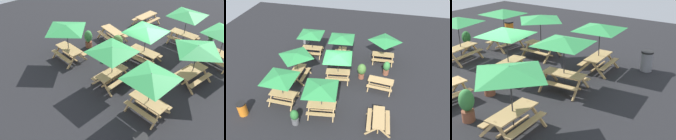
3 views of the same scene
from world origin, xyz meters
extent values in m
plane|color=#232326|center=(0.00, 0.00, 0.00)|extent=(29.48, 29.48, 0.00)
cube|color=tan|center=(-0.03, -0.26, 0.74)|extent=(1.88, 0.94, 0.05)
cube|color=tan|center=(0.04, -0.80, 0.45)|extent=(1.82, 0.50, 0.04)
cube|color=tan|center=(-0.10, 0.29, 0.45)|extent=(1.82, 0.50, 0.04)
cube|color=tan|center=(-0.75, -0.73, 0.37)|extent=(0.17, 0.80, 0.81)
cube|color=tan|center=(-0.85, 0.00, 0.37)|extent=(0.17, 0.80, 0.81)
cube|color=tan|center=(0.79, -0.51, 0.37)|extent=(0.17, 0.80, 0.81)
cube|color=tan|center=(0.69, 0.21, 0.37)|extent=(0.17, 0.80, 0.81)
cube|color=tan|center=(-0.03, -0.26, 0.22)|extent=(1.55, 0.28, 0.06)
cylinder|color=#2D2D33|center=(-0.03, -0.26, 1.15)|extent=(0.04, 0.04, 2.30)
pyramid|color=green|center=(-0.03, -0.26, 2.16)|extent=(2.80, 2.80, 0.28)
cube|color=tan|center=(0.32, -3.07, 0.74)|extent=(0.86, 1.86, 0.05)
cube|color=tan|center=(0.86, -3.02, 0.45)|extent=(0.42, 1.82, 0.04)
cube|color=tan|center=(-0.23, -3.12, 0.45)|extent=(0.42, 1.82, 0.04)
cube|color=tan|center=(0.75, -3.81, 0.37)|extent=(0.80, 0.13, 0.81)
cube|color=tan|center=(0.02, -3.88, 0.37)|extent=(0.80, 0.13, 0.81)
cube|color=tan|center=(0.61, -2.26, 0.37)|extent=(0.80, 0.13, 0.81)
cube|color=tan|center=(-0.12, -2.32, 0.37)|extent=(0.80, 0.13, 0.81)
cube|color=tan|center=(0.32, -3.07, 0.22)|extent=(0.21, 1.56, 0.06)
cylinder|color=#2D2D33|center=(0.32, -3.07, 1.15)|extent=(0.04, 0.04, 2.30)
pyramid|color=green|center=(0.32, -3.07, 2.16)|extent=(2.82, 2.82, 0.28)
cube|color=tan|center=(0.18, 3.33, 0.74)|extent=(1.88, 0.94, 0.05)
cube|color=tan|center=(0.25, 2.78, 0.45)|extent=(1.82, 0.50, 0.04)
cube|color=tan|center=(0.10, 3.87, 0.45)|extent=(1.82, 0.50, 0.04)
cube|color=tan|center=(-0.54, 2.86, 0.37)|extent=(0.17, 0.80, 0.81)
cube|color=tan|center=(1.00, 3.07, 0.37)|extent=(0.17, 0.80, 0.81)
cube|color=tan|center=(0.90, 3.80, 0.37)|extent=(0.17, 0.80, 0.81)
cube|color=tan|center=(0.18, 3.33, 0.22)|extent=(1.56, 0.28, 0.06)
cylinder|color=#2D2D33|center=(0.18, 3.33, 1.15)|extent=(0.04, 0.04, 2.30)
pyramid|color=green|center=(0.18, 3.33, 2.16)|extent=(2.80, 2.80, 0.28)
cube|color=tan|center=(-3.18, -3.52, 0.74)|extent=(1.83, 0.78, 0.05)
cube|color=tan|center=(-3.16, -4.06, 0.45)|extent=(1.81, 0.34, 0.04)
cube|color=tan|center=(-3.21, -2.97, 0.45)|extent=(1.81, 0.34, 0.04)
cube|color=tan|center=(-3.95, -3.91, 0.37)|extent=(0.09, 0.80, 0.81)
cube|color=tan|center=(-3.98, -3.18, 0.37)|extent=(0.09, 0.80, 0.81)
cube|color=tan|center=(-2.39, -3.85, 0.37)|extent=(0.09, 0.80, 0.81)
cube|color=tan|center=(-2.42, -3.12, 0.37)|extent=(0.09, 0.80, 0.81)
cube|color=tan|center=(-3.18, -3.52, 0.22)|extent=(1.56, 0.14, 0.06)
cylinder|color=#2D2D33|center=(-3.18, -3.52, 1.15)|extent=(0.04, 0.04, 2.30)
pyramid|color=green|center=(-3.18, -3.52, 2.16)|extent=(2.08, 2.08, 0.28)
cube|color=tan|center=(2.98, 0.28, 0.74)|extent=(0.74, 1.82, 0.05)
cube|color=tan|center=(3.53, 0.26, 0.45)|extent=(0.30, 1.81, 0.04)
cube|color=tan|center=(2.43, 0.29, 0.45)|extent=(0.30, 1.81, 0.04)
cube|color=tan|center=(3.33, -0.51, 0.37)|extent=(0.80, 0.08, 0.81)
cube|color=tan|center=(2.60, -0.49, 0.37)|extent=(0.80, 0.08, 0.81)
cube|color=tan|center=(3.37, 1.05, 0.37)|extent=(0.80, 0.08, 0.81)
cube|color=tan|center=(2.64, 1.06, 0.37)|extent=(0.80, 0.08, 0.81)
cube|color=tan|center=(2.98, 0.28, 0.22)|extent=(0.11, 1.56, 0.06)
cylinder|color=#2D2D33|center=(2.98, 0.28, 1.15)|extent=(0.04, 0.04, 2.30)
pyramid|color=green|center=(2.98, 0.28, 2.16)|extent=(2.05, 2.05, 0.28)
cube|color=tan|center=(2.98, 2.95, 0.74)|extent=(1.81, 0.73, 0.05)
cube|color=tan|center=(2.97, 2.40, 0.45)|extent=(1.80, 0.29, 0.04)
cube|color=tan|center=(2.99, 3.50, 0.45)|extent=(1.80, 0.29, 0.04)
cube|color=tan|center=(2.20, 2.60, 0.37)|extent=(0.07, 0.80, 0.81)
cube|color=tan|center=(2.21, 3.33, 0.37)|extent=(0.07, 0.80, 0.81)
cube|color=tan|center=(3.76, 2.57, 0.37)|extent=(0.07, 0.80, 0.81)
cube|color=tan|center=(3.77, 3.30, 0.37)|extent=(0.07, 0.80, 0.81)
cube|color=tan|center=(2.98, 2.95, 0.22)|extent=(1.56, 0.10, 0.06)
cylinder|color=#2D2D33|center=(2.98, 2.95, 1.15)|extent=(0.04, 0.04, 2.30)
pyramid|color=green|center=(2.98, 2.95, 2.16)|extent=(2.83, 2.83, 0.28)
cube|color=tan|center=(-2.53, -0.41, 0.37)|extent=(0.14, 0.80, 0.81)
cube|color=tan|center=(-2.45, 0.31, 0.37)|extent=(0.14, 0.80, 0.81)
cube|color=tan|center=(3.02, -3.19, 0.74)|extent=(1.84, 0.82, 0.05)
cube|color=tan|center=(3.05, -3.74, 0.45)|extent=(1.81, 0.38, 0.04)
cube|color=tan|center=(2.98, -2.64, 0.45)|extent=(1.81, 0.38, 0.04)
cube|color=tan|center=(2.26, -3.61, 0.37)|extent=(0.12, 0.80, 0.81)
cube|color=tan|center=(2.21, -2.88, 0.37)|extent=(0.12, 0.80, 0.81)
cube|color=tan|center=(3.82, -3.50, 0.37)|extent=(0.12, 0.80, 0.81)
cube|color=tan|center=(3.77, -2.77, 0.37)|extent=(0.12, 0.80, 0.81)
cube|color=tan|center=(3.02, -3.19, 0.22)|extent=(1.56, 0.18, 0.06)
cylinder|color=#2D2D33|center=(3.02, -3.19, 1.15)|extent=(0.04, 0.04, 2.30)
pyramid|color=green|center=(3.02, -3.19, 2.16)|extent=(2.82, 2.82, 0.28)
cylinder|color=gray|center=(4.33, -5.08, 0.45)|extent=(0.56, 0.56, 0.90)
cylinder|color=black|center=(4.33, -5.08, 0.94)|extent=(0.59, 0.59, 0.08)
cylinder|color=orange|center=(5.04, 4.60, 0.45)|extent=(0.56, 0.56, 0.90)
cylinder|color=black|center=(5.04, 4.60, 0.94)|extent=(0.59, 0.59, 0.08)
cylinder|color=#59595B|center=(1.52, 4.53, 0.20)|extent=(0.44, 0.44, 0.40)
ellipsoid|color=#2D7233|center=(1.52, 4.53, 0.75)|extent=(0.50, 0.50, 0.70)
cylinder|color=#935138|center=(-1.75, -0.85, 0.20)|extent=(0.44, 0.44, 0.40)
ellipsoid|color=#4C7F38|center=(-1.75, -0.85, 0.85)|extent=(0.66, 0.66, 0.89)
cylinder|color=#935138|center=(-3.57, -1.77, 0.20)|extent=(0.44, 0.44, 0.40)
ellipsoid|color=#3D8C42|center=(-3.57, -1.77, 0.80)|extent=(0.52, 0.52, 0.79)
camera|label=1|loc=(8.24, -9.84, 8.65)|focal=40.00mm
camera|label=2|loc=(-3.07, 12.55, 10.65)|focal=35.00mm
camera|label=3|loc=(-9.35, -9.78, 5.67)|focal=50.00mm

